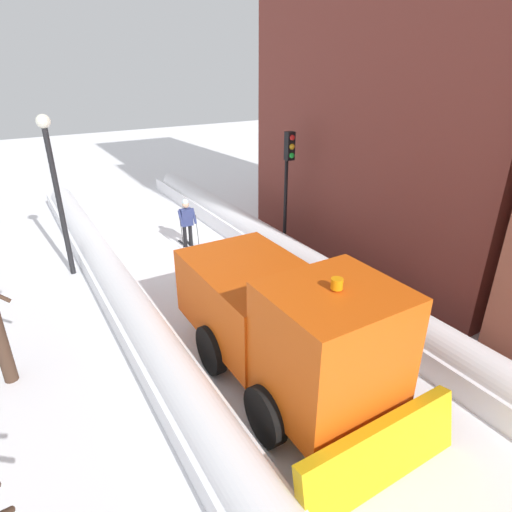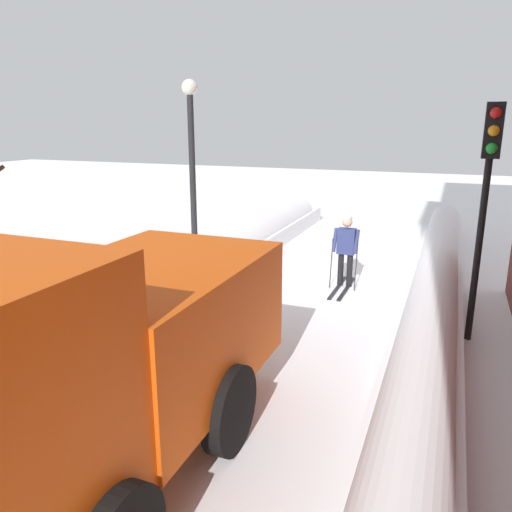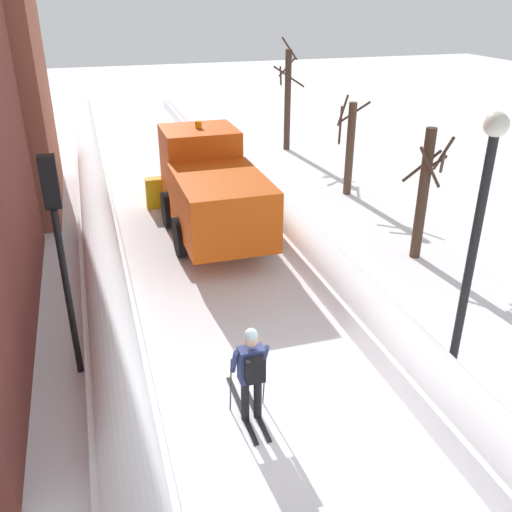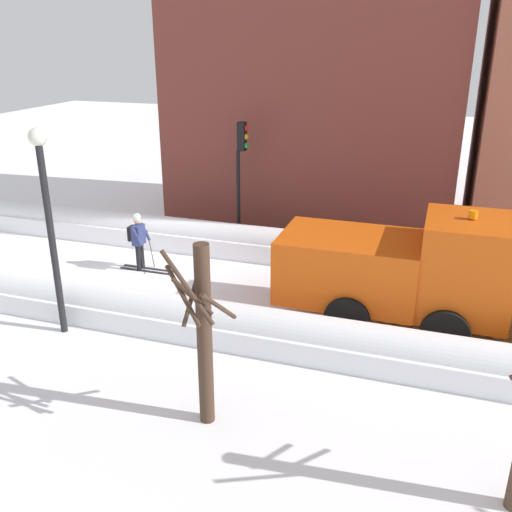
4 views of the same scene
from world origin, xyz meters
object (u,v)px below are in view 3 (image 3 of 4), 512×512
Objects in this scene: plow_truck at (211,188)px; traffic_light_pole at (57,227)px; bare_tree_near at (424,191)px; street_lamp at (479,219)px; bare_tree_far at (288,98)px; bare_tree_mid at (349,146)px; skier at (251,371)px.

traffic_light_pole is (-3.91, -5.58, 1.49)m from plow_truck.
traffic_light_pole is 9.34m from bare_tree_near.
bare_tree_far is (2.54, 16.40, -0.86)m from street_lamp.
street_lamp is at bearing -17.62° from traffic_light_pole.
traffic_light_pole is 0.87× the size of bare_tree_far.
street_lamp is at bearing -98.81° from bare_tree_far.
bare_tree_near is at bearing -31.54° from plow_truck.
street_lamp is 1.46× the size of bare_tree_mid.
plow_truck is 1.23× the size of bare_tree_far.
bare_tree_mid is (9.37, 7.84, -1.25)m from traffic_light_pole.
bare_tree_mid is at bearing 85.29° from bare_tree_near.
bare_tree_near is 11.75m from bare_tree_far.
street_lamp is at bearing -114.08° from bare_tree_near.
skier is (-1.13, -7.90, -0.48)m from plow_truck.
bare_tree_far is at bearing 56.57° from traffic_light_pole.
bare_tree_mid is (2.53, 10.01, -1.43)m from street_lamp.
skier is 0.37× the size of bare_tree_far.
skier is at bearing -141.93° from bare_tree_near.
skier is 0.43× the size of traffic_light_pole.
bare_tree_near is at bearing -92.22° from bare_tree_far.
bare_tree_near reaches higher than skier.
plow_truck is 1.21× the size of street_lamp.
plow_truck is 3.31× the size of skier.
traffic_light_pole is 1.24× the size of bare_tree_mid.
bare_tree_far is at bearing 57.65° from plow_truck.
street_lamp is 1.39× the size of bare_tree_near.
skier is 7.87m from bare_tree_near.
bare_tree_near is 1.05× the size of bare_tree_mid.
bare_tree_mid reaches higher than skier.
street_lamp is (6.85, -2.17, 0.18)m from traffic_light_pole.
skier is 12.14m from bare_tree_mid.
plow_truck is 8.00m from skier.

